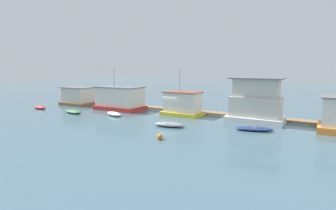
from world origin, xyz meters
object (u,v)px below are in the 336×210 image
houseboat_yellow (183,104)px  dinghy_navy (254,129)px  houseboat_red (120,98)px  houseboat_white (256,103)px  houseboat_brown (78,97)px  dinghy_grey (169,124)px  dinghy_red (40,107)px  mooring_post_centre (195,110)px  dinghy_green (73,111)px  buoy_orange (160,137)px  dinghy_white (114,114)px

houseboat_yellow → dinghy_navy: bearing=-21.4°
houseboat_red → houseboat_white: bearing=2.4°
houseboat_brown → dinghy_grey: 22.38m
dinghy_navy → houseboat_yellow: bearing=158.6°
houseboat_brown → houseboat_red: (9.28, -0.15, 0.24)m
houseboat_brown → houseboat_yellow: size_ratio=0.90×
houseboat_yellow → dinghy_navy: houseboat_yellow is taller
houseboat_yellow → dinghy_red: bearing=-163.4°
dinghy_red → mooring_post_centre: bearing=19.3°
dinghy_green → dinghy_navy: size_ratio=0.93×
houseboat_red → dinghy_navy: bearing=-9.2°
houseboat_brown → dinghy_red: houseboat_brown is taller
houseboat_white → dinghy_green: bearing=-164.3°
buoy_orange → dinghy_white: bearing=150.0°
houseboat_yellow → dinghy_white: 9.02m
houseboat_brown → buoy_orange: (23.28, -10.95, -1.17)m
houseboat_white → mooring_post_centre: (-8.05, 1.39, -1.60)m
dinghy_red → dinghy_navy: (31.21, 2.37, -0.04)m
dinghy_green → dinghy_white: size_ratio=1.14×
dinghy_red → buoy_orange: buoy_orange is taller
dinghy_white → dinghy_navy: (17.48, 1.04, -0.06)m
houseboat_white → houseboat_red: bearing=-177.6°
houseboat_white → dinghy_grey: bearing=-136.0°
houseboat_brown → mooring_post_centre: houseboat_brown is taller
houseboat_white → dinghy_grey: houseboat_white is taller
houseboat_red → mooring_post_centre: size_ratio=5.96×
houseboat_brown → houseboat_yellow: (19.42, 0.54, 0.06)m
mooring_post_centre → dinghy_navy: bearing=-31.4°
dinghy_navy → buoy_orange: size_ratio=7.80×
dinghy_white → houseboat_yellow: bearing=33.9°
dinghy_green → mooring_post_centre: bearing=27.8°
dinghy_navy → mooring_post_centre: (-8.92, 5.45, 0.42)m
dinghy_green → dinghy_navy: bearing=5.7°
houseboat_brown → dinghy_red: bearing=-106.6°
dinghy_red → mooring_post_centre: (22.29, 7.82, 0.38)m
dinghy_red → houseboat_red: bearing=27.1°
dinghy_navy → houseboat_brown: bearing=173.4°
dinghy_green → buoy_orange: buoy_orange is taller
houseboat_red → houseboat_white: 19.37m
dinghy_green → dinghy_grey: bearing=-1.9°
dinghy_grey → buoy_orange: 5.01m
dinghy_red → mooring_post_centre: size_ratio=2.41×
houseboat_red → mooring_post_centre: bearing=11.0°
houseboat_white → dinghy_red: 31.08m
dinghy_grey → dinghy_navy: (8.04, 2.88, -0.05)m
dinghy_red → dinghy_white: (13.73, 1.33, 0.02)m
dinghy_green → houseboat_brown: bearing=135.0°
dinghy_navy → buoy_orange: (-6.21, -7.54, 0.06)m
dinghy_navy → dinghy_grey: bearing=-160.3°
dinghy_green → buoy_orange: 18.27m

